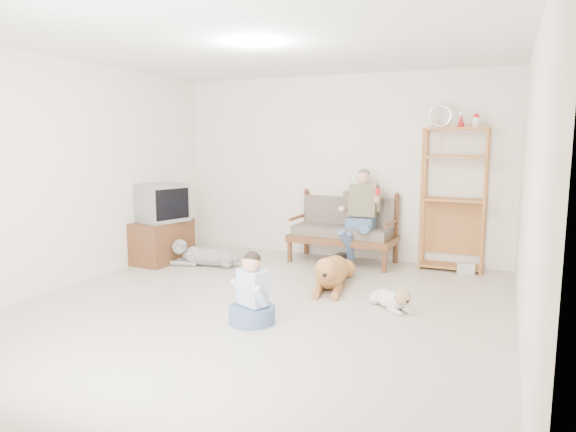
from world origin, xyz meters
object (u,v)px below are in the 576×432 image
at_px(loveseat, 344,229).
at_px(etagere, 453,198).
at_px(golden_retriever, 332,272).
at_px(tv_stand, 162,241).

height_order(loveseat, etagere, etagere).
bearing_deg(golden_retriever, etagere, 38.49).
bearing_deg(loveseat, tv_stand, -154.23).
bearing_deg(etagere, loveseat, -175.71).
xyz_separation_m(loveseat, etagere, (1.48, 0.11, 0.50)).
bearing_deg(loveseat, golden_retriever, -76.82).
bearing_deg(tv_stand, golden_retriever, -2.76).
distance_m(loveseat, tv_stand, 2.65).
height_order(loveseat, tv_stand, loveseat).
xyz_separation_m(loveseat, tv_stand, (-2.43, -1.04, -0.19)).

